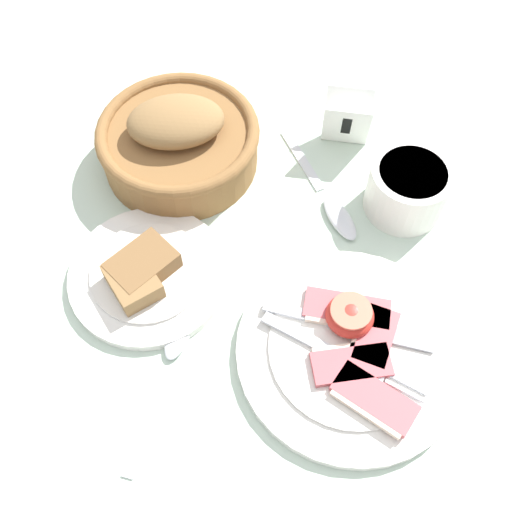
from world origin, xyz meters
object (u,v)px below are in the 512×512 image
(breakfast_plate, at_px, (352,345))
(sugar_cup, at_px, (408,188))
(bread_plate, at_px, (146,274))
(number_card, at_px, (347,120))
(teaspoon_near_cup, at_px, (172,354))
(bread_basket, at_px, (179,141))
(teaspoon_by_saucer, at_px, (329,202))

(breakfast_plate, xyz_separation_m, sugar_cup, (0.05, 0.20, 0.02))
(bread_plate, height_order, number_card, number_card)
(breakfast_plate, relative_size, sugar_cup, 2.51)
(breakfast_plate, relative_size, teaspoon_near_cup, 1.26)
(breakfast_plate, height_order, bread_plate, breakfast_plate)
(breakfast_plate, xyz_separation_m, bread_basket, (-0.24, 0.22, 0.03))
(teaspoon_by_saucer, bearing_deg, sugar_cup, 65.34)
(teaspoon_by_saucer, bearing_deg, teaspoon_near_cup, -65.71)
(bread_plate, xyz_separation_m, number_card, (0.20, 0.25, 0.02))
(teaspoon_near_cup, bearing_deg, breakfast_plate, -72.47)
(bread_plate, bearing_deg, teaspoon_by_saucer, 36.36)
(bread_basket, height_order, teaspoon_near_cup, bread_basket)
(bread_basket, bearing_deg, bread_plate, -89.01)
(breakfast_plate, height_order, bread_basket, bread_basket)
(sugar_cup, height_order, teaspoon_near_cup, sugar_cup)
(bread_basket, bearing_deg, sugar_cup, -4.42)
(sugar_cup, bearing_deg, teaspoon_by_saucer, -171.02)
(sugar_cup, relative_size, number_card, 1.32)
(breakfast_plate, xyz_separation_m, teaspoon_by_saucer, (-0.04, 0.19, -0.01))
(bread_plate, xyz_separation_m, bread_basket, (-0.00, 0.18, 0.03))
(bread_plate, relative_size, sugar_cup, 1.88)
(sugar_cup, relative_size, bread_basket, 0.48)
(bread_basket, xyz_separation_m, teaspoon_near_cup, (0.05, -0.27, -0.03))
(bread_plate, bearing_deg, bread_basket, 90.99)
(breakfast_plate, bearing_deg, number_card, 97.15)
(bread_plate, relative_size, number_card, 2.49)
(bread_plate, height_order, teaspoon_by_saucer, bread_plate)
(teaspoon_by_saucer, relative_size, teaspoon_near_cup, 0.88)
(bread_plate, distance_m, teaspoon_near_cup, 0.10)
(sugar_cup, xyz_separation_m, teaspoon_by_saucer, (-0.09, -0.01, -0.03))
(number_card, bearing_deg, breakfast_plate, -83.89)
(number_card, relative_size, teaspoon_near_cup, 0.38)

